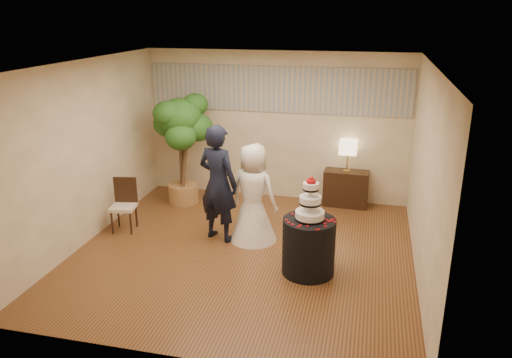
% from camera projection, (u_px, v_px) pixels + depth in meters
% --- Properties ---
extents(floor, '(5.00, 5.00, 0.00)m').
position_uv_depth(floor, '(244.00, 252.00, 7.58)').
color(floor, brown).
rests_on(floor, ground).
extents(ceiling, '(5.00, 5.00, 0.00)m').
position_uv_depth(ceiling, '(242.00, 64.00, 6.67)').
color(ceiling, white).
rests_on(ceiling, wall_back).
extents(wall_back, '(5.00, 0.06, 2.80)m').
position_uv_depth(wall_back, '(276.00, 126.00, 9.43)').
color(wall_back, beige).
rests_on(wall_back, ground).
extents(wall_front, '(5.00, 0.06, 2.80)m').
position_uv_depth(wall_front, '(177.00, 238.00, 4.82)').
color(wall_front, beige).
rests_on(wall_front, ground).
extents(wall_left, '(0.06, 5.00, 2.80)m').
position_uv_depth(wall_left, '(86.00, 153.00, 7.67)').
color(wall_left, beige).
rests_on(wall_left, ground).
extents(wall_right, '(0.06, 5.00, 2.80)m').
position_uv_depth(wall_right, '(426.00, 177.00, 6.58)').
color(wall_right, beige).
rests_on(wall_right, ground).
extents(mural_border, '(4.90, 0.02, 0.85)m').
position_uv_depth(mural_border, '(277.00, 89.00, 9.18)').
color(mural_border, '#A0A198').
rests_on(mural_border, wall_back).
extents(groom, '(0.79, 0.64, 1.87)m').
position_uv_depth(groom, '(218.00, 183.00, 7.75)').
color(groom, black).
rests_on(groom, floor).
extents(bride, '(0.94, 0.92, 1.58)m').
position_uv_depth(bride, '(253.00, 193.00, 7.75)').
color(bride, white).
rests_on(bride, floor).
extents(cake_table, '(0.82, 0.82, 0.80)m').
position_uv_depth(cake_table, '(309.00, 246.00, 6.87)').
color(cake_table, black).
rests_on(cake_table, floor).
extents(wedding_cake, '(0.40, 0.40, 0.61)m').
position_uv_depth(wedding_cake, '(310.00, 198.00, 6.64)').
color(wedding_cake, white).
rests_on(wedding_cake, cake_table).
extents(console, '(0.82, 0.39, 0.68)m').
position_uv_depth(console, '(346.00, 188.00, 9.28)').
color(console, black).
rests_on(console, floor).
extents(table_lamp, '(0.32, 0.32, 0.58)m').
position_uv_depth(table_lamp, '(348.00, 156.00, 9.08)').
color(table_lamp, beige).
rests_on(table_lamp, console).
extents(ficus_tree, '(1.19, 1.19, 2.10)m').
position_uv_depth(ficus_tree, '(181.00, 149.00, 9.20)').
color(ficus_tree, '#265C1C').
rests_on(ficus_tree, floor).
extents(side_chair, '(0.46, 0.48, 0.88)m').
position_uv_depth(side_chair, '(123.00, 206.00, 8.19)').
color(side_chair, black).
rests_on(side_chair, floor).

